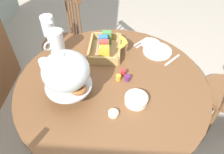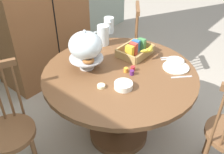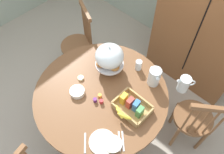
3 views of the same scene
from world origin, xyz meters
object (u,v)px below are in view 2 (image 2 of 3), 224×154
china_plate_large (176,67)px  cereal_bowl (123,85)px  windsor_chair_facing_door (124,49)px  drinking_glass (85,46)px  milk_pitcher (109,26)px  china_plate_small (175,61)px  cereal_basket (137,50)px  windsor_chair_near_window (8,131)px  pastry_stand_with_dome (86,47)px  butter_dish (101,86)px  dining_table (119,91)px  orange_juice_pitcher (103,36)px

china_plate_large → cereal_bowl: cereal_bowl is taller
windsor_chair_facing_door → drinking_glass: (-0.70, -0.07, 0.34)m
cereal_bowl → milk_pitcher: bearing=46.5°
windsor_chair_facing_door → china_plate_small: bearing=-112.9°
cereal_basket → windsor_chair_near_window: bearing=163.1°
pastry_stand_with_dome → butter_dish: size_ratio=5.73×
milk_pitcher → butter_dish: bearing=-143.2°
dining_table → pastry_stand_with_dome: (-0.13, 0.25, 0.40)m
windsor_chair_facing_door → pastry_stand_with_dome: pastry_stand_with_dome is taller
windsor_chair_near_window → windsor_chair_facing_door: (1.61, 0.12, 0.00)m
orange_juice_pitcher → cereal_basket: bearing=-84.0°
pastry_stand_with_dome → drinking_glass: pastry_stand_with_dome is taller
windsor_chair_facing_door → china_plate_large: bearing=-116.1°
china_plate_large → butter_dish: 0.67m
windsor_chair_near_window → milk_pitcher: windsor_chair_near_window is taller
windsor_chair_near_window → cereal_basket: bearing=-16.9°
pastry_stand_with_dome → cereal_basket: (0.45, -0.19, -0.15)m
windsor_chair_near_window → china_plate_large: size_ratio=4.43×
dining_table → milk_pitcher: 0.82m
cereal_basket → drinking_glass: size_ratio=2.87×
dining_table → china_plate_large: 0.52m
orange_juice_pitcher → drinking_glass: 0.22m
dining_table → orange_juice_pitcher: size_ratio=6.58×
drinking_glass → dining_table: bearing=-98.4°
cereal_basket → drinking_glass: cereal_basket is taller
windsor_chair_facing_door → milk_pitcher: (-0.24, 0.03, 0.36)m
windsor_chair_near_window → windsor_chair_facing_door: size_ratio=1.00×
butter_dish → orange_juice_pitcher: bearing=40.1°
dining_table → windsor_chair_near_window: 0.94m
dining_table → china_plate_large: (0.35, -0.33, 0.20)m
orange_juice_pitcher → china_plate_large: size_ratio=0.88×
windsor_chair_near_window → china_plate_small: 1.47m
pastry_stand_with_dome → milk_pitcher: bearing=25.5°
orange_juice_pitcher → cereal_bowl: 0.73m
milk_pitcher → china_plate_large: milk_pitcher is taller
milk_pitcher → cereal_basket: bearing=-112.4°
windsor_chair_near_window → drinking_glass: bearing=3.1°
orange_juice_pitcher → china_plate_small: size_ratio=1.29×
orange_juice_pitcher → pastry_stand_with_dome: bearing=-156.4°
drinking_glass → butter_dish: size_ratio=1.83×
windsor_chair_near_window → butter_dish: bearing=-36.8°
pastry_stand_with_dome → cereal_bowl: bearing=-93.7°
milk_pitcher → cereal_basket: size_ratio=0.53×
dining_table → pastry_stand_with_dome: pastry_stand_with_dome is taller
windsor_chair_facing_door → china_plate_large: windsor_chair_facing_door is taller
milk_pitcher → china_plate_small: size_ratio=1.12×
orange_juice_pitcher → drinking_glass: size_ratio=1.76×
china_plate_large → china_plate_small: china_plate_small is taller
windsor_chair_facing_door → orange_juice_pitcher: size_ratio=5.05×
orange_juice_pitcher → drinking_glass: bearing=171.2°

